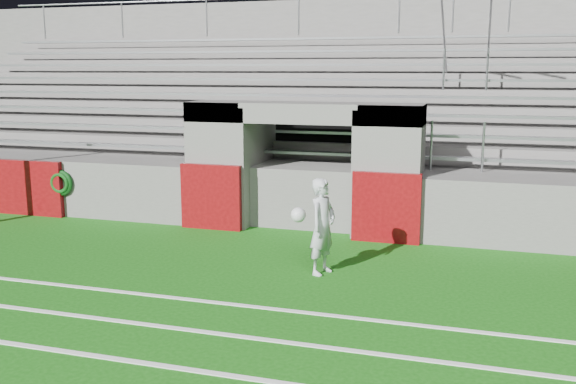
% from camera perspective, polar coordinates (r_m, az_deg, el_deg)
% --- Properties ---
extents(ground, '(90.00, 90.00, 0.00)m').
position_cam_1_polar(ground, '(10.15, -4.07, -7.90)').
color(ground, '#13540E').
rests_on(ground, ground).
extents(stadium_structure, '(26.00, 8.48, 5.42)m').
position_cam_1_polar(stadium_structure, '(17.38, 5.30, 4.99)').
color(stadium_structure, '#5C5A57').
rests_on(stadium_structure, ground).
extents(goalkeeper_with_ball, '(0.70, 0.76, 1.56)m').
position_cam_1_polar(goalkeeper_with_ball, '(10.29, 3.00, -3.04)').
color(goalkeeper_with_ball, silver).
rests_on(goalkeeper_with_ball, ground).
extents(hose_coil, '(0.58, 0.15, 0.58)m').
position_cam_1_polar(hose_coil, '(15.05, -19.57, 0.77)').
color(hose_coil, '#0C3C11').
rests_on(hose_coil, ground).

